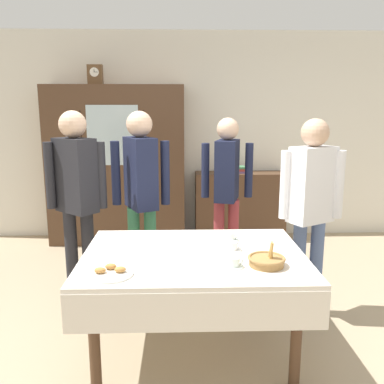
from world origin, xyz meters
TOP-DOWN VIEW (x-y plane):
  - ground_plane at (0.00, 0.00)m, footprint 12.00×12.00m
  - back_wall at (0.00, 2.65)m, footprint 6.40×0.10m
  - dining_table at (0.00, -0.24)m, footprint 1.52×1.11m
  - wall_cabinet at (-0.90, 2.35)m, footprint 1.73×0.46m
  - mantel_clock at (-1.12, 2.35)m, footprint 0.18×0.11m
  - bookshelf_low at (0.70, 2.41)m, footprint 1.18×0.35m
  - book_stack at (0.70, 2.41)m, footprint 0.15×0.18m
  - tea_cup_near_right at (0.28, 0.06)m, footprint 0.13×0.13m
  - tea_cup_mid_right at (0.24, -0.45)m, footprint 0.13×0.13m
  - tea_cup_center at (0.28, -0.15)m, footprint 0.13×0.13m
  - bread_basket at (0.46, -0.44)m, footprint 0.24×0.24m
  - pastry_plate at (-0.52, -0.55)m, footprint 0.28×0.28m
  - spoon_near_left at (-0.52, -0.18)m, footprint 0.12×0.02m
  - spoon_far_left at (-0.39, -0.01)m, footprint 0.12×0.02m
  - person_by_cabinet at (0.38, 1.18)m, footprint 0.52×0.40m
  - person_beside_shelf at (-0.99, 0.61)m, footprint 0.52×0.38m
  - person_behind_table_right at (0.97, 0.34)m, footprint 0.52×0.35m
  - person_behind_table_left at (-0.44, 0.74)m, footprint 0.52×0.41m

SIDE VIEW (x-z plane):
  - ground_plane at x=0.00m, z-range 0.00..0.00m
  - bookshelf_low at x=0.70m, z-range 0.00..0.90m
  - dining_table at x=0.00m, z-range 0.28..1.03m
  - spoon_near_left at x=-0.52m, z-range 0.75..0.76m
  - spoon_far_left at x=-0.39m, z-range 0.75..0.76m
  - pastry_plate at x=-0.52m, z-range 0.74..0.79m
  - tea_cup_near_right at x=0.28m, z-range 0.75..0.81m
  - tea_cup_mid_right at x=0.24m, z-range 0.75..0.81m
  - tea_cup_center at x=0.28m, z-range 0.75..0.81m
  - bread_basket at x=0.46m, z-range 0.71..0.87m
  - book_stack at x=0.70m, z-range 0.89..0.98m
  - person_by_cabinet at x=0.38m, z-range 0.18..1.82m
  - wall_cabinet at x=-0.90m, z-range 0.00..2.01m
  - person_behind_table_right at x=0.97m, z-range 0.18..1.84m
  - person_behind_table_left at x=-0.44m, z-range 0.19..1.90m
  - person_beside_shelf at x=-0.99m, z-range 0.19..1.91m
  - back_wall at x=0.00m, z-range 0.00..2.70m
  - mantel_clock at x=-1.12m, z-range 2.01..2.25m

